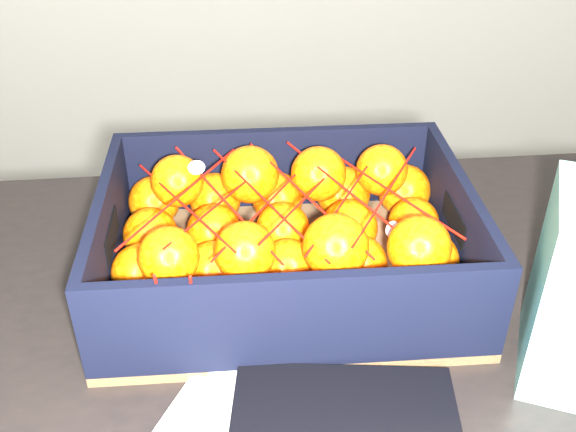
{
  "coord_description": "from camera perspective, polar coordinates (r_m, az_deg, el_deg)",
  "views": [
    {
      "loc": [
        -0.19,
        -0.39,
        1.26
      ],
      "look_at": [
        -0.14,
        0.21,
        0.86
      ],
      "focal_mm": 41.74,
      "sensor_mm": 36.0,
      "label": 1
    }
  ],
  "objects": [
    {
      "name": "table",
      "position": [
        0.79,
        -2.36,
        -16.94
      ],
      "size": [
        1.21,
        0.82,
        0.75
      ],
      "color": "black",
      "rests_on": "ground"
    },
    {
      "name": "produce_crate",
      "position": [
        0.79,
        -0.17,
        -3.14
      ],
      "size": [
        0.42,
        0.32,
        0.12
      ],
      "color": "brown",
      "rests_on": "table"
    },
    {
      "name": "clementine_heap",
      "position": [
        0.78,
        0.09,
        -1.64
      ],
      "size": [
        0.4,
        0.3,
        0.12
      ],
      "color": "#F55E05",
      "rests_on": "produce_crate"
    },
    {
      "name": "mesh_net",
      "position": [
        0.74,
        -0.78,
        1.09
      ],
      "size": [
        0.35,
        0.28,
        0.09
      ],
      "color": "red",
      "rests_on": "clementine_heap"
    }
  ]
}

